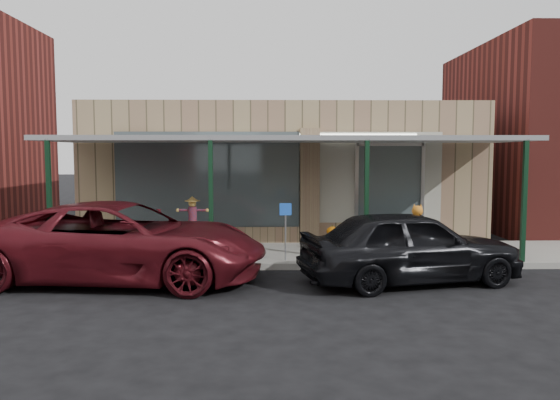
{
  "coord_description": "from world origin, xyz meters",
  "views": [
    {
      "loc": [
        -0.46,
        -10.4,
        2.7
      ],
      "look_at": [
        -0.2,
        2.6,
        1.58
      ],
      "focal_mm": 35.0,
      "sensor_mm": 36.0,
      "label": 1
    }
  ],
  "objects_px": {
    "car_maroon": "(122,242)",
    "parked_sedan": "(410,246)",
    "handicap_sign": "(285,224)",
    "barrel_pumpkin": "(332,241)",
    "barrel_scarecrow": "(193,232)"
  },
  "relations": [
    {
      "from": "barrel_scarecrow",
      "to": "handicap_sign",
      "type": "bearing_deg",
      "value": -45.67
    },
    {
      "from": "parked_sedan",
      "to": "barrel_scarecrow",
      "type": "bearing_deg",
      "value": 44.91
    },
    {
      "from": "handicap_sign",
      "to": "barrel_pumpkin",
      "type": "bearing_deg",
      "value": 39.28
    },
    {
      "from": "barrel_scarecrow",
      "to": "parked_sedan",
      "type": "bearing_deg",
      "value": -47.49
    },
    {
      "from": "barrel_scarecrow",
      "to": "car_maroon",
      "type": "xyz_separation_m",
      "value": [
        -1.09,
        -2.81,
        0.21
      ]
    },
    {
      "from": "car_maroon",
      "to": "barrel_pumpkin",
      "type": "bearing_deg",
      "value": -54.42
    },
    {
      "from": "handicap_sign",
      "to": "car_maroon",
      "type": "xyz_separation_m",
      "value": [
        -3.48,
        -1.4,
        -0.19
      ]
    },
    {
      "from": "barrel_scarecrow",
      "to": "barrel_pumpkin",
      "type": "height_order",
      "value": "barrel_scarecrow"
    },
    {
      "from": "barrel_pumpkin",
      "to": "handicap_sign",
      "type": "bearing_deg",
      "value": -133.52
    },
    {
      "from": "car_maroon",
      "to": "parked_sedan",
      "type": "bearing_deg",
      "value": -87.28
    },
    {
      "from": "barrel_pumpkin",
      "to": "car_maroon",
      "type": "relative_size",
      "value": 0.11
    },
    {
      "from": "car_maroon",
      "to": "barrel_scarecrow",
      "type": "bearing_deg",
      "value": -15.53
    },
    {
      "from": "barrel_pumpkin",
      "to": "parked_sedan",
      "type": "bearing_deg",
      "value": -67.49
    },
    {
      "from": "handicap_sign",
      "to": "parked_sedan",
      "type": "relative_size",
      "value": 0.28
    },
    {
      "from": "parked_sedan",
      "to": "barrel_pumpkin",
      "type": "bearing_deg",
      "value": 9.77
    }
  ]
}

